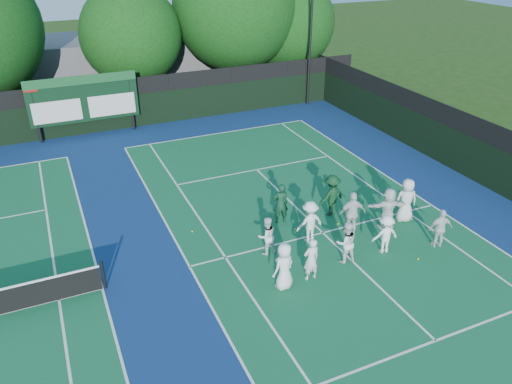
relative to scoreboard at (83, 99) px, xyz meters
name	(u,v)px	position (x,y,z in m)	size (l,w,h in m)	color
ground	(336,246)	(7.01, -15.59, -2.19)	(120.00, 120.00, 0.00)	#1E390F
court_apron	(175,270)	(1.01, -14.59, -2.19)	(34.00, 32.00, 0.01)	navy
near_court	(323,233)	(7.01, -14.59, -2.18)	(11.05, 23.85, 0.01)	#125931
back_fence	(103,109)	(1.01, 0.41, -0.83)	(34.00, 0.08, 3.00)	black
divider_fence_right	(498,163)	(16.01, -14.59, -0.83)	(0.08, 32.00, 3.00)	black
scoreboard	(83,99)	(0.00, 0.00, 0.00)	(6.00, 0.21, 3.55)	black
clubhouse	(140,62)	(5.01, 8.41, -0.19)	(18.00, 6.00, 4.00)	#5A5B5F
light_pole_right	(312,7)	(14.51, 0.11, 4.11)	(1.20, 0.30, 10.12)	black
tree_c	(133,37)	(3.91, 3.99, 2.40)	(6.35, 6.35, 7.94)	black
tree_d	(237,11)	(10.97, 3.99, 3.62)	(8.34, 8.34, 10.19)	black
tree_e	(289,25)	(14.96, 3.99, 2.42)	(6.60, 6.60, 8.09)	black
tennis_ball_0	(289,253)	(5.14, -15.30, -2.16)	(0.07, 0.07, 0.07)	yellow
tennis_ball_1	(392,226)	(9.80, -15.34, -2.16)	(0.07, 0.07, 0.07)	yellow
tennis_ball_2	(418,259)	(9.26, -17.55, -2.16)	(0.07, 0.07, 0.07)	yellow
tennis_ball_3	(192,231)	(2.32, -12.42, -2.16)	(0.07, 0.07, 0.07)	yellow
tennis_ball_4	(295,229)	(6.12, -13.94, -2.16)	(0.07, 0.07, 0.07)	yellow
tennis_ball_5	(338,224)	(7.92, -14.29, -2.16)	(0.07, 0.07, 0.07)	yellow
player_front_0	(284,266)	(4.08, -16.95, -1.34)	(0.83, 0.54, 1.71)	white
player_front_1	(311,259)	(5.12, -16.91, -1.39)	(0.58, 0.38, 1.60)	silver
player_front_2	(346,242)	(6.76, -16.52, -1.39)	(0.77, 0.60, 1.59)	white
player_front_3	(385,234)	(8.42, -16.59, -1.43)	(0.98, 0.56, 1.52)	white
player_front_4	(440,228)	(10.50, -17.13, -1.41)	(0.92, 0.38, 1.57)	silver
player_back_0	(267,236)	(4.40, -14.92, -1.44)	(0.73, 0.57, 1.49)	white
player_back_1	(310,222)	(6.25, -14.81, -1.35)	(1.08, 0.62, 1.67)	white
player_back_2	(352,214)	(7.97, -15.08, -1.27)	(1.08, 0.45, 1.85)	silver
player_back_3	(388,208)	(9.55, -15.23, -1.32)	(1.61, 0.51, 1.74)	silver
player_back_4	(406,200)	(10.55, -15.08, -1.26)	(0.91, 0.59, 1.87)	silver
coach_left	(281,204)	(5.84, -13.16, -1.32)	(0.63, 0.42, 1.74)	#0E3620
coach_right	(332,195)	(8.05, -13.45, -1.29)	(1.17, 0.67, 1.81)	#0E3419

